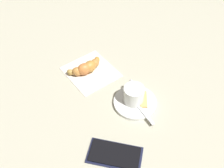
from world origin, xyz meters
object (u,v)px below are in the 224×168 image
at_px(croissant, 87,67).
at_px(cell_phone, 115,155).
at_px(espresso_cup, 134,94).
at_px(saucer, 135,102).
at_px(napkin, 91,71).
at_px(teaspoon, 135,102).
at_px(sugar_packet, 144,99).

bearing_deg(croissant, cell_phone, -35.54).
relative_size(espresso_cup, croissant, 0.57).
distance_m(espresso_cup, cell_phone, 0.19).
distance_m(saucer, cell_phone, 0.18).
bearing_deg(napkin, espresso_cup, -6.88).
distance_m(napkin, croissant, 0.03).
bearing_deg(saucer, teaspoon, -59.44).
height_order(saucer, espresso_cup, espresso_cup).
height_order(sugar_packet, napkin, sugar_packet).
bearing_deg(espresso_cup, saucer, -7.90).
xyz_separation_m(teaspoon, cell_phone, (0.05, -0.17, -0.01)).
xyz_separation_m(espresso_cup, sugar_packet, (0.03, 0.02, -0.02)).
distance_m(espresso_cup, teaspoon, 0.03).
height_order(croissant, cell_phone, croissant).
bearing_deg(croissant, espresso_cup, -3.16).
distance_m(teaspoon, napkin, 0.20).
distance_m(espresso_cup, sugar_packet, 0.04).
height_order(teaspoon, cell_phone, teaspoon).
relative_size(sugar_packet, napkin, 0.38).
xyz_separation_m(saucer, cell_phone, (0.06, -0.17, -0.00)).
bearing_deg(espresso_cup, napkin, 173.12).
relative_size(saucer, napkin, 0.80).
xyz_separation_m(sugar_packet, croissant, (-0.22, -0.01, 0.01)).
bearing_deg(sugar_packet, teaspoon, 113.06).
relative_size(saucer, cell_phone, 0.82).
xyz_separation_m(espresso_cup, cell_phone, (0.06, -0.17, -0.03)).
bearing_deg(napkin, croissant, -129.51).
relative_size(teaspoon, napkin, 0.83).
height_order(teaspoon, sugar_packet, teaspoon).
relative_size(sugar_packet, croissant, 0.48).
bearing_deg(sugar_packet, saucer, 104.28).
bearing_deg(cell_phone, saucer, 107.71).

